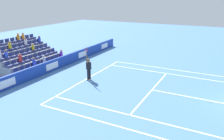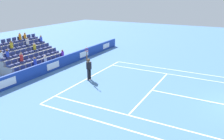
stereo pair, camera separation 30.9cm
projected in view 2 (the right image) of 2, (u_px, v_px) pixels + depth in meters
name	position (u px, v px, depth m)	size (l,w,h in m)	color
line_baseline	(89.00, 78.00, 18.85)	(10.97, 0.10, 0.01)	white
line_service	(152.00, 90.00, 16.37)	(8.23, 0.10, 0.01)	white
line_centre_service	(198.00, 99.00, 14.93)	(0.10, 6.40, 0.01)	white
line_singles_sideline_left	(136.00, 117.00, 12.73)	(0.10, 11.89, 0.01)	white
line_singles_sideline_right	(172.00, 75.00, 19.61)	(0.10, 11.89, 0.01)	white
line_doubles_sideline_left	(125.00, 129.00, 11.58)	(0.10, 11.89, 0.01)	white
line_doubles_sideline_right	(176.00, 70.00, 20.75)	(0.10, 11.89, 0.01)	white
line_centre_mark	(90.00, 78.00, 18.81)	(0.10, 0.20, 0.01)	white
sponsor_barrier	(52.00, 65.00, 20.47)	(24.19, 0.22, 1.02)	#193899
tennis_player	(89.00, 68.00, 18.08)	(0.53, 0.37, 2.85)	black
stadium_stand	(24.00, 57.00, 21.98)	(6.20, 4.75, 3.04)	gray
loose_tennis_ball	(210.00, 103.00, 14.36)	(0.07, 0.07, 0.07)	#D1E533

